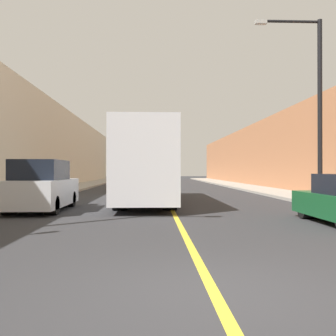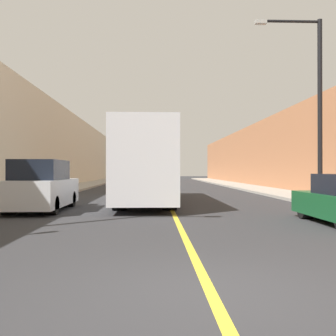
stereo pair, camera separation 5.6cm
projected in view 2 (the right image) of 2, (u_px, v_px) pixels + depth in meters
The scene contains 9 objects.
ground_plane at pixel (212, 295), 4.97m from camera, with size 200.00×200.00×0.00m, color #2D2D30.
sidewalk_left at pixel (75, 187), 34.66m from camera, with size 2.95×72.00×0.16m, color #9E998E.
sidewalk_right at pixel (247, 187), 35.24m from camera, with size 2.95×72.00×0.16m, color #9E998E.
building_row_left at pixel (36, 145), 34.55m from camera, with size 4.00×72.00×7.55m, color beige.
building_row_right at pixel (285, 154), 35.39m from camera, with size 4.00×72.00×6.16m, color #B2724C.
road_center_line at pixel (162, 188), 34.95m from camera, with size 0.16×72.00×0.01m, color gold.
bus at pixel (146, 164), 19.11m from camera, with size 2.52×11.54×3.57m.
parked_suv_left at pixel (42, 187), 15.28m from camera, with size 1.90×4.86×1.98m.
street_lamp_right at pixel (314, 98), 16.95m from camera, with size 2.93×0.24×7.96m.
Camera 2 is at (-0.74, -4.96, 1.58)m, focal length 42.00 mm.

